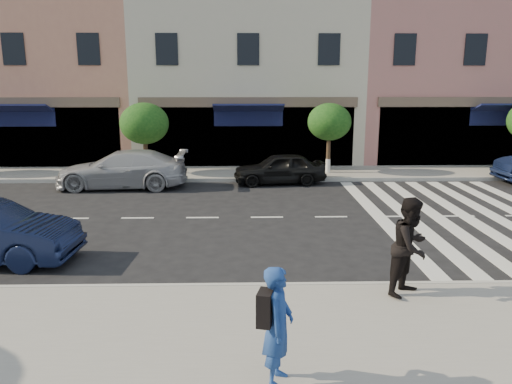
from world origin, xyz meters
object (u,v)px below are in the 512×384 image
Objects in this scene: walker at (411,246)px; car_far_left at (122,169)px; car_far_mid at (279,168)px; photographer at (278,326)px.

walker is 0.38× the size of car_far_left.
car_far_left is 1.36× the size of car_far_mid.
photographer is at bearing -9.47° from car_far_mid.
car_far_left is at bearing 35.24° from photographer.
photographer reaches higher than car_far_mid.
car_far_left is (-5.25, 13.29, -0.25)m from photographer.
car_far_mid is (6.23, 0.63, -0.10)m from car_far_left.
walker is 0.51× the size of car_far_mid.
walker is 13.15m from car_far_left.
photographer is 0.88× the size of walker.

